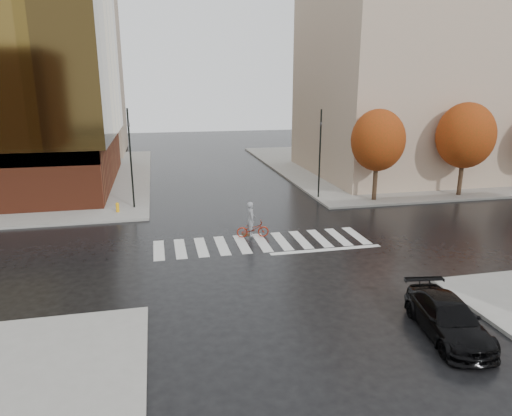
{
  "coord_description": "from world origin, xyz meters",
  "views": [
    {
      "loc": [
        -5.37,
        -22.23,
        8.37
      ],
      "look_at": [
        -0.37,
        0.39,
        2.0
      ],
      "focal_mm": 32.0,
      "sensor_mm": 36.0,
      "label": 1
    }
  ],
  "objects": [
    {
      "name": "traffic_light_ne",
      "position": [
        6.3,
        9.0,
        3.72
      ],
      "size": [
        0.14,
        0.16,
        6.42
      ],
      "rotation": [
        0.0,
        0.0,
        3.11
      ],
      "color": "black",
      "rests_on": "sidewalk_ne"
    },
    {
      "name": "cyclist",
      "position": [
        -0.34,
        1.51,
        0.7
      ],
      "size": [
        1.85,
        0.78,
        2.04
      ],
      "rotation": [
        0.0,
        0.0,
        1.48
      ],
      "color": "maroon",
      "rests_on": "ground"
    },
    {
      "name": "manhole",
      "position": [
        -0.62,
        2.0,
        0.01
      ],
      "size": [
        0.58,
        0.58,
        0.01
      ],
      "primitive_type": "cylinder",
      "rotation": [
        0.0,
        0.0,
        -0.07
      ],
      "color": "#3F2916",
      "rests_on": "ground"
    },
    {
      "name": "tree_ne_b",
      "position": [
        17.0,
        7.4,
        4.62
      ],
      "size": [
        4.2,
        4.2,
        6.89
      ],
      "color": "#312515",
      "rests_on": "sidewalk_ne"
    },
    {
      "name": "ground",
      "position": [
        0.0,
        0.0,
        0.0
      ],
      "size": [
        120.0,
        120.0,
        0.0
      ],
      "primitive_type": "plane",
      "color": "black",
      "rests_on": "ground"
    },
    {
      "name": "traffic_light_nw",
      "position": [
        -7.02,
        9.0,
        3.87
      ],
      "size": [
        0.19,
        0.17,
        6.65
      ],
      "rotation": [
        0.0,
        0.0,
        -1.8
      ],
      "color": "black",
      "rests_on": "sidewalk_nw"
    },
    {
      "name": "tree_ne_a",
      "position": [
        10.0,
        7.4,
        4.46
      ],
      "size": [
        3.8,
        3.8,
        6.5
      ],
      "color": "#312515",
      "rests_on": "sidewalk_ne"
    },
    {
      "name": "building_nw_far",
      "position": [
        -16.0,
        37.0,
        10.15
      ],
      "size": [
        14.0,
        12.0,
        20.0
      ],
      "primitive_type": "cube",
      "color": "tan",
      "rests_on": "sidewalk_nw"
    },
    {
      "name": "fire_hydrant",
      "position": [
        -8.03,
        7.99,
        0.5
      ],
      "size": [
        0.23,
        0.23,
        0.64
      ],
      "color": "#F3A70E",
      "rests_on": "sidewalk_nw"
    },
    {
      "name": "crosswalk",
      "position": [
        0.0,
        0.5,
        0.01
      ],
      "size": [
        12.0,
        3.0,
        0.01
      ],
      "primitive_type": "cube",
      "color": "silver",
      "rests_on": "ground"
    },
    {
      "name": "building_ne_tan",
      "position": [
        17.0,
        17.0,
        9.15
      ],
      "size": [
        16.0,
        16.0,
        18.0
      ],
      "primitive_type": "cube",
      "color": "tan",
      "rests_on": "sidewalk_ne"
    },
    {
      "name": "sidewalk_ne",
      "position": [
        21.0,
        21.0,
        0.07
      ],
      "size": [
        30.0,
        30.0,
        0.15
      ],
      "primitive_type": "cube",
      "color": "gray",
      "rests_on": "ground"
    },
    {
      "name": "sedan",
      "position": [
        4.04,
        -10.0,
        0.63
      ],
      "size": [
        2.38,
        4.55,
        1.26
      ],
      "primitive_type": "imported",
      "rotation": [
        0.0,
        0.0,
        -0.15
      ],
      "color": "black",
      "rests_on": "ground"
    }
  ]
}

